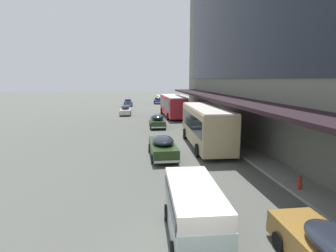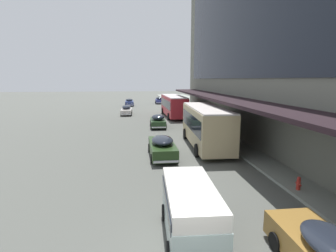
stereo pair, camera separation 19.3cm
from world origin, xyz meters
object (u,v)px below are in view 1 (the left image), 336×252
(sedan_second_near, at_px, (163,146))
(sedan_oncoming_front, at_px, (126,110))
(transit_bus_kerbside_front, at_px, (206,124))
(sedan_oncoming_rear, at_px, (158,100))
(transit_bus_kerbside_rear, at_px, (173,105))
(vw_van, at_px, (193,207))
(sedan_far_back, at_px, (128,102))
(fire_hydrant, at_px, (300,183))
(sedan_lead_mid, at_px, (157,121))

(sedan_second_near, bearing_deg, sedan_oncoming_front, 98.11)
(transit_bus_kerbside_front, relative_size, sedan_oncoming_rear, 1.97)
(sedan_oncoming_front, bearing_deg, transit_bus_kerbside_rear, -24.29)
(transit_bus_kerbside_rear, distance_m, sedan_oncoming_rear, 22.35)
(sedan_oncoming_rear, relative_size, vw_van, 1.04)
(sedan_far_back, bearing_deg, vw_van, -86.06)
(sedan_second_near, height_order, fire_hydrant, sedan_second_near)
(sedan_lead_mid, bearing_deg, fire_hydrant, -73.82)
(transit_bus_kerbside_rear, height_order, vw_van, transit_bus_kerbside_rear)
(sedan_far_back, xyz_separation_m, vw_van, (3.35, -48.69, 0.33))
(transit_bus_kerbside_rear, xyz_separation_m, fire_hydrant, (2.42, -27.99, -1.36))
(sedan_oncoming_rear, bearing_deg, sedan_far_back, -146.54)
(sedan_lead_mid, xyz_separation_m, sedan_oncoming_front, (-4.14, 12.06, -0.02))
(sedan_second_near, distance_m, sedan_lead_mid, 12.16)
(sedan_oncoming_front, bearing_deg, sedan_second_near, -81.89)
(transit_bus_kerbside_front, height_order, fire_hydrant, transit_bus_kerbside_front)
(fire_hydrant, bearing_deg, sedan_lead_mid, 106.18)
(transit_bus_kerbside_rear, xyz_separation_m, sedan_oncoming_front, (-7.30, 3.29, -1.10))
(sedan_oncoming_rear, bearing_deg, transit_bus_kerbside_rear, -89.33)
(transit_bus_kerbside_front, distance_m, sedan_oncoming_front, 22.98)
(sedan_oncoming_front, distance_m, fire_hydrant, 32.76)
(sedan_lead_mid, height_order, fire_hydrant, sedan_lead_mid)
(transit_bus_kerbside_front, bearing_deg, sedan_far_back, 101.40)
(sedan_oncoming_rear, relative_size, sedan_far_back, 1.07)
(sedan_second_near, xyz_separation_m, vw_van, (0.02, -10.04, 0.31))
(transit_bus_kerbside_rear, height_order, sedan_second_near, transit_bus_kerbside_rear)
(sedan_far_back, xyz_separation_m, fire_hydrant, (9.61, -45.73, -0.27))
(transit_bus_kerbside_rear, height_order, sedan_far_back, transit_bus_kerbside_rear)
(sedan_second_near, xyz_separation_m, sedan_oncoming_front, (-3.45, 24.20, -0.03))
(sedan_far_back, bearing_deg, sedan_oncoming_front, -90.45)
(transit_bus_kerbside_rear, relative_size, vw_van, 2.29)
(transit_bus_kerbside_front, height_order, sedan_lead_mid, transit_bus_kerbside_front)
(sedan_oncoming_front, height_order, fire_hydrant, sedan_oncoming_front)
(sedan_second_near, relative_size, vw_van, 1.08)
(sedan_oncoming_rear, bearing_deg, sedan_second_near, -94.75)
(sedan_second_near, xyz_separation_m, sedan_far_back, (-3.33, 38.65, -0.02))
(transit_bus_kerbside_rear, relative_size, sedan_lead_mid, 2.40)
(transit_bus_kerbside_rear, distance_m, fire_hydrant, 28.13)
(transit_bus_kerbside_front, distance_m, sedan_far_back, 36.92)
(sedan_lead_mid, bearing_deg, sedan_far_back, 98.64)
(vw_van, height_order, fire_hydrant, vw_van)
(sedan_second_near, bearing_deg, vw_van, -89.89)
(sedan_oncoming_rear, bearing_deg, sedan_oncoming_front, -110.30)
(sedan_oncoming_front, distance_m, vw_van, 34.42)
(sedan_far_back, xyz_separation_m, sedan_oncoming_front, (-0.11, -14.45, -0.01))
(sedan_far_back, distance_m, vw_van, 48.81)
(sedan_oncoming_front, xyz_separation_m, vw_van, (3.47, -34.24, 0.34))
(transit_bus_kerbside_rear, bearing_deg, sedan_lead_mid, -109.82)
(transit_bus_kerbside_rear, bearing_deg, transit_bus_kerbside_front, -89.67)
(sedan_oncoming_rear, bearing_deg, fire_hydrant, -86.95)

